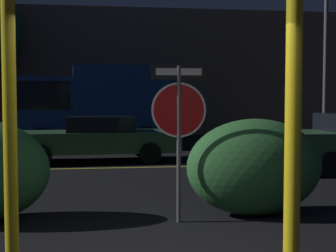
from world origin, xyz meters
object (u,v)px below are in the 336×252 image
Objects in this scene: stop_sign at (179,111)px; yellow_pole_right at (293,103)px; passing_car_2 at (96,138)px; hedge_bush_2 at (255,167)px; delivery_truck at (91,104)px; street_lamp at (326,40)px; yellow_pole_left at (10,141)px.

stop_sign is 0.65× the size of yellow_pole_right.
passing_car_2 is at bearing 103.00° from yellow_pole_right.
delivery_truck is at bearing 104.89° from hedge_bush_2.
yellow_pole_right is (0.79, -2.23, 0.14)m from stop_sign.
hedge_bush_2 is 10.87m from delivery_truck.
delivery_truck is at bearing 100.30° from yellow_pole_right.
passing_car_2 is at bearing -155.62° from street_lamp.
street_lamp is (9.11, 0.21, 2.48)m from delivery_truck.
yellow_pole_right reaches higher than hedge_bush_2.
stop_sign is at bearing -172.50° from passing_car_2.
delivery_truck reaches higher than yellow_pole_left.
street_lamp is (6.75, 13.16, 2.39)m from yellow_pole_right.
hedge_bush_2 is 0.43× the size of passing_car_2.
passing_car_2 is (-2.11, 9.15, -1.07)m from yellow_pole_right.
yellow_pole_right is 0.71× the size of passing_car_2.
stop_sign is 1.51m from hedge_bush_2.
delivery_truck is at bearing -178.68° from street_lamp.
yellow_pole_left is 0.45× the size of street_lamp.
street_lamp is (8.87, 4.02, 3.45)m from passing_car_2.
delivery_truck is 0.98× the size of street_lamp.
yellow_pole_right reaches higher than yellow_pole_left.
passing_car_2 is 0.79× the size of street_lamp.
stop_sign is at bearing 52.15° from yellow_pole_left.
stop_sign is at bearing -175.83° from delivery_truck.
stop_sign reaches higher than passing_car_2.
yellow_pole_left is at bearing -176.40° from yellow_pole_right.
stop_sign is at bearing -168.09° from hedge_bush_2.
passing_car_2 is 0.80× the size of delivery_truck.
passing_car_2 is 3.94m from delivery_truck.
hedge_bush_2 is (0.43, 2.48, -1.00)m from yellow_pole_right.
yellow_pole_right reaches higher than stop_sign.
yellow_pole_left is 0.57× the size of passing_car_2.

